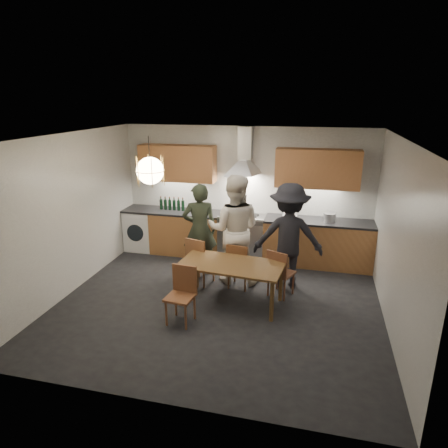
% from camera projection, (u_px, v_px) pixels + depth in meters
% --- Properties ---
extents(ground, '(5.00, 5.00, 0.00)m').
position_uv_depth(ground, '(219.00, 303.00, 6.35)').
color(ground, black).
rests_on(ground, ground).
extents(room_shell, '(5.02, 4.52, 2.61)m').
position_uv_depth(room_shell, '(218.00, 199.00, 5.83)').
color(room_shell, white).
rests_on(room_shell, ground).
extents(counter_run, '(5.00, 0.62, 0.90)m').
position_uv_depth(counter_run, '(244.00, 237.00, 8.01)').
color(counter_run, '#BE7F49').
rests_on(counter_run, ground).
extents(range_stove, '(0.90, 0.60, 0.92)m').
position_uv_depth(range_stove, '(242.00, 237.00, 8.01)').
color(range_stove, silver).
rests_on(range_stove, ground).
extents(wall_fixtures, '(4.30, 0.54, 1.10)m').
position_uv_depth(wall_fixtures, '(245.00, 165.00, 7.69)').
color(wall_fixtures, '#CD864F').
rests_on(wall_fixtures, ground).
extents(pendant_lamp, '(0.43, 0.43, 0.70)m').
position_uv_depth(pendant_lamp, '(150.00, 171.00, 5.84)').
color(pendant_lamp, black).
rests_on(pendant_lamp, ground).
extents(dining_table, '(1.66, 0.95, 0.67)m').
position_uv_depth(dining_table, '(231.00, 268.00, 6.19)').
color(dining_table, brown).
rests_on(dining_table, ground).
extents(chair_back_left, '(0.48, 0.48, 0.86)m').
position_uv_depth(chair_back_left, '(198.00, 258.00, 6.85)').
color(chair_back_left, brown).
rests_on(chair_back_left, ground).
extents(chair_back_mid, '(0.42, 0.42, 0.81)m').
position_uv_depth(chair_back_mid, '(238.00, 263.00, 6.70)').
color(chair_back_mid, brown).
rests_on(chair_back_mid, ground).
extents(chair_back_right, '(0.48, 0.48, 0.81)m').
position_uv_depth(chair_back_right, '(279.00, 271.00, 6.42)').
color(chair_back_right, brown).
rests_on(chair_back_right, ground).
extents(chair_front, '(0.42, 0.42, 0.83)m').
position_uv_depth(chair_front, '(182.00, 290.00, 5.74)').
color(chair_front, brown).
rests_on(chair_front, ground).
extents(person_left, '(0.72, 0.58, 1.70)m').
position_uv_depth(person_left, '(200.00, 230.00, 7.20)').
color(person_left, black).
rests_on(person_left, ground).
extents(person_mid, '(0.99, 0.81, 1.91)m').
position_uv_depth(person_mid, '(234.00, 230.00, 6.85)').
color(person_mid, beige).
rests_on(person_mid, ground).
extents(person_right, '(1.23, 0.80, 1.81)m').
position_uv_depth(person_right, '(288.00, 236.00, 6.69)').
color(person_right, black).
rests_on(person_right, ground).
extents(mixing_bowl, '(0.28, 0.28, 0.07)m').
position_uv_depth(mixing_bowl, '(290.00, 217.00, 7.66)').
color(mixing_bowl, silver).
rests_on(mixing_bowl, counter_run).
extents(stock_pot, '(0.25, 0.25, 0.16)m').
position_uv_depth(stock_pot, '(329.00, 218.00, 7.46)').
color(stock_pot, silver).
rests_on(stock_pot, counter_run).
extents(wine_bottles, '(0.54, 0.06, 0.27)m').
position_uv_depth(wine_bottles, '(172.00, 204.00, 8.21)').
color(wine_bottles, black).
rests_on(wine_bottles, counter_run).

